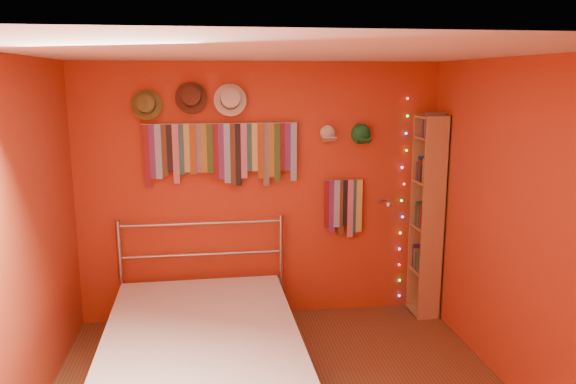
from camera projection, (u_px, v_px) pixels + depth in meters
name	position (u px, v px, depth m)	size (l,w,h in m)	color
back_wall	(261.00, 193.00, 5.46)	(3.50, 0.02, 2.50)	#9E4019
right_wall	(528.00, 234.00, 4.00)	(0.02, 3.50, 2.50)	#9E4019
left_wall	(9.00, 256.00, 3.52)	(0.02, 3.50, 2.50)	#9E4019
ceiling	(285.00, 53.00, 3.51)	(3.50, 3.50, 0.02)	white
tie_rack	(222.00, 150.00, 5.26)	(1.45, 0.03, 0.60)	#A9A9AD
small_tie_rack	(344.00, 205.00, 5.53)	(0.40, 0.03, 0.58)	#A9A9AD
fedora_olive	(146.00, 104.00, 5.05)	(0.28, 0.15, 0.27)	brown
fedora_brown	(191.00, 97.00, 5.09)	(0.29, 0.16, 0.29)	#4C2A1B
fedora_white	(230.00, 99.00, 5.14)	(0.30, 0.16, 0.30)	silver
cap_white	(328.00, 133.00, 5.38)	(0.16, 0.21, 0.16)	silver
cap_green	(361.00, 134.00, 5.42)	(0.19, 0.23, 0.19)	#186F31
fairy_lights	(403.00, 201.00, 5.63)	(0.06, 0.02, 2.05)	#FF3333
reading_lamp	(387.00, 204.00, 5.41)	(0.07, 0.31, 0.09)	#A9A9AD
bookshelf	(431.00, 216.00, 5.51)	(0.25, 0.34, 2.00)	#A4784A
bed	(202.00, 350.00, 4.42)	(1.61, 2.17, 1.04)	#A9A9AD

